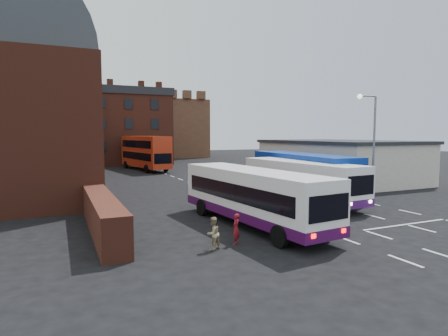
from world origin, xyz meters
name	(u,v)px	position (x,y,z in m)	size (l,w,h in m)	color
ground	(297,222)	(0.00, 0.00, 0.00)	(180.00, 180.00, 0.00)	black
railway_station	(14,103)	(-15.50, 21.00, 7.64)	(12.00, 28.00, 16.00)	#602B1E
forecourt_wall	(103,215)	(-10.20, 2.00, 0.90)	(1.20, 10.00, 1.80)	#602B1E
cream_building	(338,160)	(15.00, 14.00, 2.16)	(10.40, 16.40, 4.25)	beige
brick_terrace	(98,130)	(-6.00, 46.00, 5.50)	(22.00, 10.00, 11.00)	brown
castle_keep	(146,129)	(6.00, 66.00, 6.00)	(22.00, 22.00, 12.00)	brown
bus_white_outbound	(253,193)	(-2.69, 0.26, 1.77)	(3.66, 11.21, 3.00)	white
bus_white_inbound	(300,178)	(3.76, 4.95, 1.75)	(3.42, 11.01, 2.96)	white
bus_blue	(302,170)	(6.00, 7.89, 1.96)	(3.70, 12.33, 3.32)	navy
bus_red_double	(145,152)	(-1.20, 33.63, 2.46)	(4.53, 11.87, 4.64)	red
street_lamp	(371,138)	(8.33, 2.93, 4.64)	(1.56, 0.41, 7.69)	slate
pedestrian_red	(236,229)	(-5.00, -2.48, 0.69)	(0.50, 0.33, 1.38)	maroon
pedestrian_beige	(213,233)	(-6.26, -2.83, 0.71)	(0.69, 0.54, 1.41)	tan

